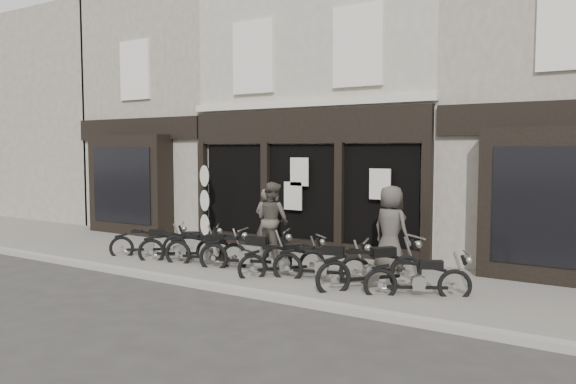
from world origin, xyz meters
The scene contains 18 objects.
ground_plane centered at (0.00, 0.00, 0.00)m, with size 90.00×90.00×0.00m, color #2D2B28.
pavement centered at (0.00, 0.90, 0.06)m, with size 30.00×4.20×0.12m, color #645F58.
kerb centered at (0.00, -1.25, 0.07)m, with size 30.00×0.25×0.13m, color gray.
central_building centered at (0.00, 5.95, 4.08)m, with size 7.30×6.22×8.34m.
neighbour_left centered at (-6.35, 5.90, 4.04)m, with size 5.60×6.73×8.34m.
filler_left centered at (-14.50, 6.00, 4.10)m, with size 11.00×6.00×8.20m, color #A09787.
motorcycle_0 centered at (-2.96, 0.24, 0.38)m, with size 1.68×1.40×0.95m.
motorcycle_1 centered at (-1.81, 0.22, 0.40)m, with size 1.82×1.41×1.00m.
motorcycle_2 centered at (-0.92, 0.12, 0.41)m, with size 2.10×0.86×1.03m.
motorcycle_3 centered at (0.15, 0.24, 0.42)m, with size 2.10×1.07×1.05m.
motorcycle_4 centered at (1.21, 0.18, 0.38)m, with size 1.44×1.68×0.95m.
motorcycle_5 centered at (2.14, 0.23, 0.40)m, with size 2.06×0.87×1.01m.
motorcycle_6 centered at (3.28, 0.17, 0.44)m, with size 1.66×1.95×1.11m.
motorcycle_7 centered at (4.26, 0.10, 0.38)m, with size 1.83×1.18×0.96m.
man_left centered at (-0.30, 1.73, 1.00)m, with size 0.64×0.42×1.75m, color #4E4840.
man_centre centered at (-0.11, 1.70, 1.08)m, with size 0.93×0.72×1.91m, color #48423A.
man_right centered at (3.00, 1.83, 1.08)m, with size 0.94×0.61×1.92m, color #413C36.
advert_sign_post centered at (-2.77, 2.22, 1.20)m, with size 0.56×0.39×2.47m.
Camera 1 is at (7.75, -9.86, 2.84)m, focal length 35.00 mm.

